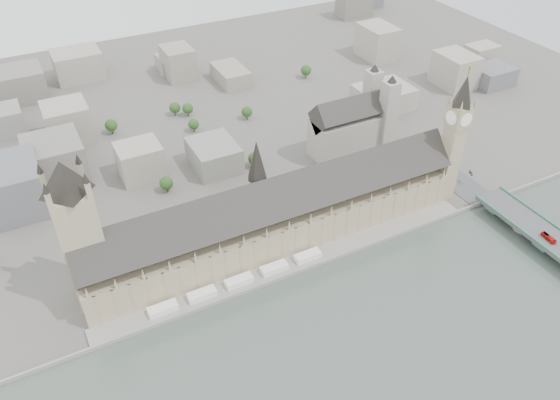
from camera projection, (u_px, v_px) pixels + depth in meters
name	position (u px, v px, depth m)	size (l,w,h in m)	color
ground	(289.00, 258.00, 367.20)	(900.00, 900.00, 0.00)	#595651
embankment_wall	(300.00, 271.00, 355.72)	(600.00, 1.50, 3.00)	gray
river_terrace	(295.00, 264.00, 361.31)	(270.00, 15.00, 2.00)	gray
terrace_tents	(239.00, 281.00, 345.24)	(118.00, 7.00, 4.00)	white
palace_of_westminster	(276.00, 216.00, 367.26)	(265.00, 40.73, 55.44)	gray
elizabeth_tower	(456.00, 130.00, 387.83)	(17.00, 17.00, 107.50)	gray
victoria_tower	(78.00, 228.00, 307.41)	(30.00, 30.00, 100.00)	gray
central_tower	(257.00, 172.00, 346.62)	(13.00, 13.00, 48.00)	tan
westminster_abbey	(352.00, 126.00, 459.33)	(68.00, 36.00, 64.00)	gray
city_skyline_inland	(170.00, 89.00, 528.25)	(720.00, 360.00, 38.00)	gray
park_trees	(239.00, 205.00, 401.26)	(110.00, 30.00, 15.00)	#1B4016
red_bus_north	(549.00, 238.00, 366.06)	(2.72, 11.62, 3.24)	red
car_approach	(471.00, 173.00, 428.03)	(2.27, 5.58, 1.62)	gray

